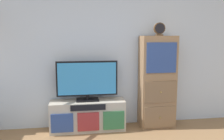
% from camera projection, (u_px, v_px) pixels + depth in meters
% --- Properties ---
extents(back_wall, '(6.40, 0.12, 2.70)m').
position_uv_depth(back_wall, '(104.00, 47.00, 3.96)').
color(back_wall, silver).
rests_on(back_wall, ground_plane).
extents(media_console, '(1.21, 0.38, 0.49)m').
position_uv_depth(media_console, '(88.00, 115.00, 3.81)').
color(media_console, '#BCB29E').
rests_on(media_console, ground_plane).
extents(television, '(0.98, 0.22, 0.65)m').
position_uv_depth(television, '(87.00, 80.00, 3.75)').
color(television, black).
rests_on(television, media_console).
extents(side_cabinet, '(0.58, 0.38, 1.54)m').
position_uv_depth(side_cabinet, '(157.00, 82.00, 3.92)').
color(side_cabinet, '#93704C').
rests_on(side_cabinet, ground_plane).
extents(desk_clock, '(0.19, 0.08, 0.21)m').
position_uv_depth(desk_clock, '(159.00, 29.00, 3.78)').
color(desk_clock, '#4C3823').
rests_on(desk_clock, side_cabinet).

